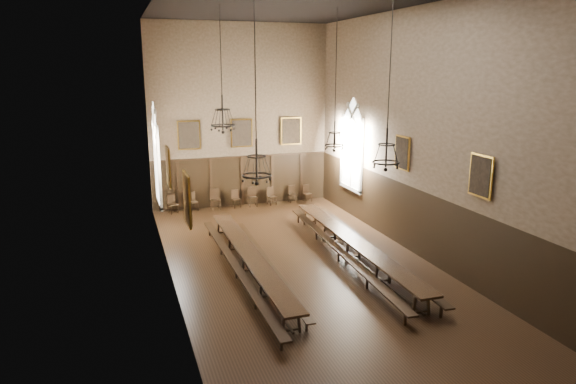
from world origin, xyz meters
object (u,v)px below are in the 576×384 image
table_left (250,263)px  chair_4 (253,201)px  bench_right_inner (339,253)px  chair_5 (272,199)px  chandelier_front_right (386,151)px  chair_6 (292,197)px  chair_0 (173,208)px  chair_7 (307,196)px  bench_left_inner (267,265)px  bench_right_outer (369,249)px  bench_left_outer (236,270)px  table_right (353,250)px  chair_2 (216,203)px  chandelier_back_left (223,118)px  chair_1 (193,205)px  chair_3 (236,202)px  chandelier_back_right (335,135)px  chandelier_front_left (257,163)px

table_left → chair_4: bearing=74.5°
bench_right_inner → chair_5: size_ratio=12.04×
chandelier_front_right → chair_6: bearing=86.4°
chair_0 → chair_7: (6.96, 0.03, -0.01)m
chair_6 → chair_7: 0.80m
bench_left_inner → bench_right_outer: 4.01m
bench_left_outer → chair_0: chair_0 is taller
table_right → chair_0: (-5.55, 8.40, -0.12)m
bench_right_inner → table_right: bearing=-4.2°
chair_0 → chair_2: 2.08m
chair_7 → table_left: bearing=-130.8°
bench_left_outer → bench_left_inner: bench_left_outer is taller
table_right → bench_right_outer: 0.69m
table_right → chandelier_back_left: chandelier_back_left is taller
chair_0 → chair_1: size_ratio=1.00×
chair_4 → chair_5: size_ratio=1.08×
bench_left_inner → chair_7: bearing=61.1°
chair_4 → chandelier_back_left: 8.18m
bench_right_inner → chair_7: bearing=76.8°
bench_left_outer → chair_0: (-1.12, 8.69, -0.02)m
chair_1 → chair_2: bearing=-24.5°
bench_left_outer → chair_4: (2.86, 8.70, -0.00)m
chair_0 → chair_2: (2.08, 0.01, 0.03)m
bench_right_inner → chair_0: bearing=120.9°
bench_left_outer → chair_4: chair_4 is taller
bench_left_inner → chair_5: (2.77, 8.59, 0.01)m
chair_3 → chandelier_back_right: chandelier_back_right is taller
chair_3 → chandelier_back_right: size_ratio=0.17×
chair_5 → chandelier_front_left: chandelier_front_left is taller
bench_left_outer → chair_6: size_ratio=11.83×
table_left → chandelier_front_right: bearing=-29.9°
chandelier_back_left → bench_left_inner: bearing=-70.6°
table_left → bench_left_inner: bearing=-14.9°
chair_0 → chandelier_back_left: chandelier_back_left is taller
chair_0 → chair_6: bearing=-18.8°
bench_right_inner → bench_right_outer: 1.23m
bench_right_inner → chair_1: size_ratio=11.80×
chair_4 → chandelier_front_left: bearing=-101.6°
chair_7 → chandelier_front_left: chandelier_front_left is taller
bench_left_outer → chandelier_back_right: (4.53, 2.39, 4.03)m
table_right → chair_2: chair_2 is taller
chair_6 → chandelier_back_right: size_ratio=0.17×
bench_right_inner → table_left: bearing=-179.3°
chair_5 → chair_6: size_ratio=1.02×
bench_left_outer → chandelier_front_left: size_ratio=1.97×
bench_left_inner → chair_3: chair_3 is taller
chair_3 → chair_5: 1.85m
chair_4 → chandelier_front_right: (1.51, -10.61, 4.07)m
bench_left_inner → chair_5: bearing=72.1°
chair_0 → chandelier_back_right: bearing=-68.1°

